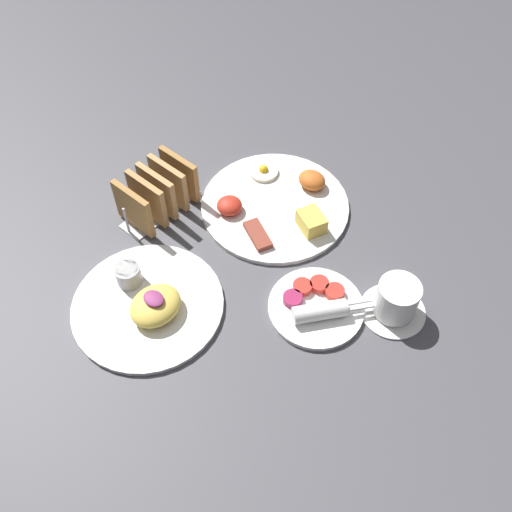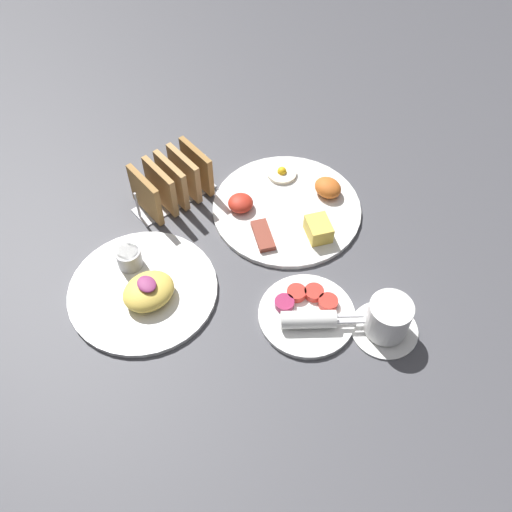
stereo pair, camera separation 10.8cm
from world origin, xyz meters
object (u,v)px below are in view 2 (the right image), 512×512
plate_foreground (143,288)px  plate_breakfast (289,207)px  toast_rack (172,182)px  coffee_cup (388,320)px  plate_condiments (307,313)px

plate_foreground → plate_breakfast: bearing=86.6°
toast_rack → plate_breakfast: bearing=41.9°
coffee_cup → plate_breakfast: bearing=169.3°
plate_breakfast → coffee_cup: 0.33m
plate_condiments → coffee_cup: (0.11, 0.09, 0.02)m
plate_condiments → toast_rack: toast_rack is taller
plate_breakfast → plate_condiments: bearing=-34.6°
toast_rack → coffee_cup: size_ratio=1.50×
plate_condiments → plate_foreground: 0.31m
plate_foreground → toast_rack: (-0.16, 0.18, 0.03)m
plate_condiments → coffee_cup: bearing=38.4°
plate_foreground → coffee_cup: 0.45m
plate_foreground → coffee_cup: coffee_cup is taller
plate_condiments → toast_rack: (-0.40, -0.01, 0.04)m
plate_breakfast → toast_rack: 0.25m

